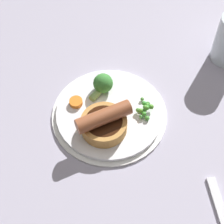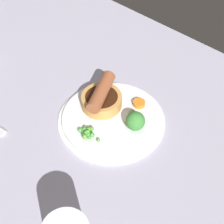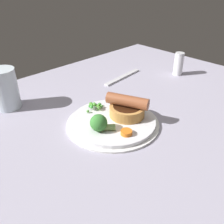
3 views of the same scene
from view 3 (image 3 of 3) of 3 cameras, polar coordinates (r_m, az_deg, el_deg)
name	(u,v)px [view 3 (image 3 of 3)]	position (r cm, az deg, el deg)	size (l,w,h in cm)	color
dining_table	(119,116)	(69.28, 1.54, -0.83)	(110.00, 80.00, 3.00)	#9E99AD
dinner_plate	(113,122)	(62.64, 0.18, -2.33)	(23.22, 23.22, 1.40)	silver
sausage_pudding	(127,108)	(62.78, 3.48, 0.94)	(8.91, 10.94, 5.63)	#BC8442
pea_pile	(95,106)	(66.34, -3.92, 1.48)	(5.49, 3.61, 1.81)	#478928
broccoli_floret_near	(99,123)	(57.28, -2.88, -2.56)	(5.40, 5.06, 4.06)	#387A33
carrot_slice_4	(126,132)	(56.77, 3.31, -4.67)	(2.69, 2.69, 0.99)	orange
fork	(123,77)	(89.31, 2.44, 7.99)	(18.00, 1.60, 0.60)	silver
drinking_glass	(5,89)	(73.82, -23.30, 4.86)	(7.06, 7.06, 11.22)	silver
salt_shaker	(179,64)	(93.94, 14.97, 10.57)	(3.32, 3.32, 8.08)	silver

